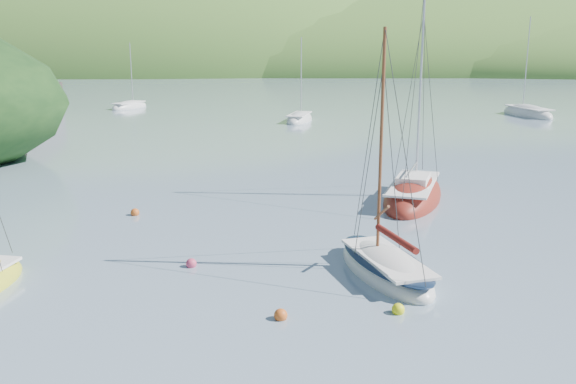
{
  "coord_description": "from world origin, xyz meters",
  "views": [
    {
      "loc": [
        -0.41,
        -18.33,
        8.27
      ],
      "look_at": [
        -1.08,
        8.0,
        1.9
      ],
      "focal_mm": 40.0,
      "sensor_mm": 36.0,
      "label": 1
    }
  ],
  "objects_px": {
    "daysailer_white": "(386,268)",
    "distant_sloop_b": "(527,114)",
    "sloop_red": "(413,196)",
    "distant_sloop_c": "(129,107)",
    "distant_sloop_a": "(299,120)"
  },
  "relations": [
    {
      "from": "daysailer_white",
      "to": "distant_sloop_a",
      "type": "distance_m",
      "value": 42.92
    },
    {
      "from": "daysailer_white",
      "to": "distant_sloop_c",
      "type": "height_order",
      "value": "daysailer_white"
    },
    {
      "from": "daysailer_white",
      "to": "distant_sloop_b",
      "type": "height_order",
      "value": "distant_sloop_b"
    },
    {
      "from": "distant_sloop_a",
      "to": "sloop_red",
      "type": "bearing_deg",
      "value": -67.0
    },
    {
      "from": "daysailer_white",
      "to": "distant_sloop_b",
      "type": "xyz_separation_m",
      "value": [
        21.13,
        47.97,
        -0.02
      ]
    },
    {
      "from": "sloop_red",
      "to": "distant_sloop_c",
      "type": "height_order",
      "value": "sloop_red"
    },
    {
      "from": "sloop_red",
      "to": "distant_sloop_c",
      "type": "bearing_deg",
      "value": 138.04
    },
    {
      "from": "distant_sloop_b",
      "to": "daysailer_white",
      "type": "bearing_deg",
      "value": -129.01
    },
    {
      "from": "sloop_red",
      "to": "distant_sloop_b",
      "type": "distance_m",
      "value": 41.59
    },
    {
      "from": "distant_sloop_c",
      "to": "distant_sloop_b",
      "type": "bearing_deg",
      "value": 15.36
    },
    {
      "from": "distant_sloop_c",
      "to": "daysailer_white",
      "type": "bearing_deg",
      "value": -42.67
    },
    {
      "from": "daysailer_white",
      "to": "distant_sloop_b",
      "type": "bearing_deg",
      "value": 47.61
    },
    {
      "from": "distant_sloop_c",
      "to": "sloop_red",
      "type": "bearing_deg",
      "value": -35.08
    },
    {
      "from": "distant_sloop_b",
      "to": "distant_sloop_c",
      "type": "distance_m",
      "value": 45.48
    },
    {
      "from": "distant_sloop_a",
      "to": "distant_sloop_c",
      "type": "distance_m",
      "value": 23.59
    }
  ]
}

